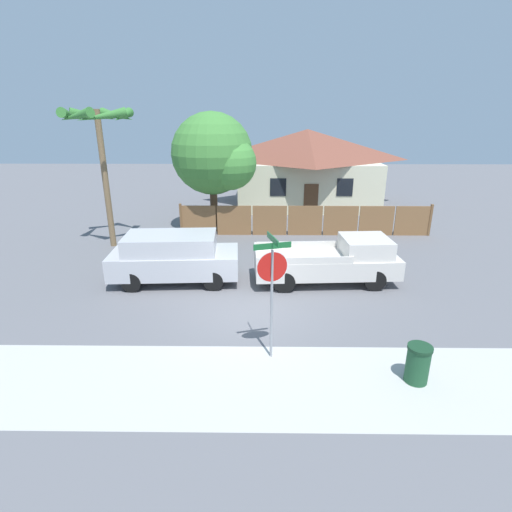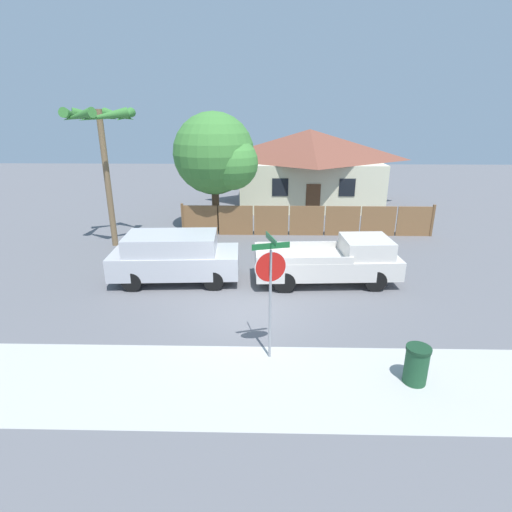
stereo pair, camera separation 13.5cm
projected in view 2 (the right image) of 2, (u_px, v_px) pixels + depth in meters
name	position (u px, v px, depth m)	size (l,w,h in m)	color
ground_plane	(248.00, 313.00, 13.08)	(80.00, 80.00, 0.00)	slate
sidewalk_strip	(241.00, 383.00, 9.69)	(36.00, 3.20, 0.01)	#B2B2AD
wooden_fence	(307.00, 221.00, 21.08)	(13.29, 0.12, 1.69)	brown
house	(309.00, 166.00, 27.75)	(9.98, 7.39, 5.13)	beige
oak_tree	(218.00, 156.00, 20.80)	(4.45, 4.24, 6.28)	brown
palm_tree	(101.00, 128.00, 17.89)	(3.13, 3.35, 6.41)	brown
red_suv	(175.00, 256.00, 15.23)	(4.91, 2.28, 1.89)	#B7B7BC
orange_pickup	(333.00, 261.00, 15.17)	(5.49, 2.24, 1.77)	silver
stop_sign	(271.00, 277.00, 9.97)	(0.93, 0.84, 3.39)	gray
trash_bin	(416.00, 365.00, 9.57)	(0.59, 0.59, 0.98)	#1E4C2D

